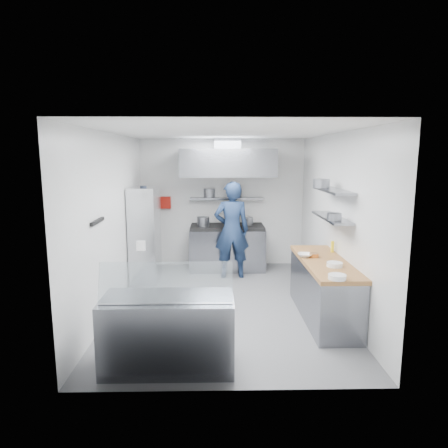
{
  "coord_description": "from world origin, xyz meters",
  "views": [
    {
      "loc": [
        -0.15,
        -6.34,
        2.44
      ],
      "look_at": [
        0.0,
        0.6,
        1.25
      ],
      "focal_mm": 32.0,
      "sensor_mm": 36.0,
      "label": 1
    }
  ],
  "objects_px": {
    "gas_range": "(227,249)",
    "display_case": "(169,332)",
    "wire_rack": "(145,234)",
    "chef": "(232,230)"
  },
  "relations": [
    {
      "from": "display_case",
      "to": "chef",
      "type": "bearing_deg",
      "value": 76.03
    },
    {
      "from": "gas_range",
      "to": "wire_rack",
      "type": "distance_m",
      "value": 1.86
    },
    {
      "from": "chef",
      "to": "wire_rack",
      "type": "xyz_separation_m",
      "value": [
        -1.7,
        -0.15,
        -0.05
      ]
    },
    {
      "from": "gas_range",
      "to": "display_case",
      "type": "bearing_deg",
      "value": -100.99
    },
    {
      "from": "gas_range",
      "to": "wire_rack",
      "type": "height_order",
      "value": "wire_rack"
    },
    {
      "from": "gas_range",
      "to": "chef",
      "type": "xyz_separation_m",
      "value": [
        0.07,
        -0.61,
        0.52
      ]
    },
    {
      "from": "chef",
      "to": "wire_rack",
      "type": "height_order",
      "value": "chef"
    },
    {
      "from": "wire_rack",
      "to": "display_case",
      "type": "height_order",
      "value": "wire_rack"
    },
    {
      "from": "gas_range",
      "to": "wire_rack",
      "type": "xyz_separation_m",
      "value": [
        -1.63,
        -0.76,
        0.48
      ]
    },
    {
      "from": "gas_range",
      "to": "wire_rack",
      "type": "relative_size",
      "value": 0.86
    }
  ]
}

